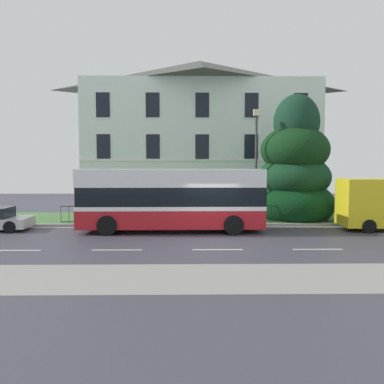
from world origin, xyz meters
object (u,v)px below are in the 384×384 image
object	(u,v)px
georgian_townhouse	(200,132)
evergreen_tree	(295,173)
single_decker_bus	(172,199)
street_lamp_post	(256,157)

from	to	relation	value
georgian_townhouse	evergreen_tree	world-z (taller)	georgian_townhouse
evergreen_tree	single_decker_bus	size ratio (longest dim) A/B	0.87
georgian_townhouse	evergreen_tree	bearing A→B (deg)	-61.66
georgian_townhouse	street_lamp_post	size ratio (longest dim) A/B	2.82
single_decker_bus	street_lamp_post	xyz separation A→B (m)	(4.81, 2.88, 2.17)
street_lamp_post	georgian_townhouse	bearing A→B (deg)	105.00
georgian_townhouse	single_decker_bus	distance (m)	14.61
evergreen_tree	georgian_townhouse	bearing A→B (deg)	118.34
single_decker_bus	georgian_townhouse	bearing A→B (deg)	81.78
evergreen_tree	street_lamp_post	size ratio (longest dim) A/B	1.25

